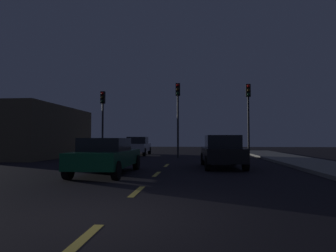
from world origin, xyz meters
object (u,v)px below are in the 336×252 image
at_px(traffic_signal_left, 103,111).
at_px(car_oncoming_far, 137,146).
at_px(car_adjacent_lane, 107,155).
at_px(car_stopped_ahead, 222,151).
at_px(traffic_signal_center, 178,106).
at_px(traffic_signal_right, 248,106).

height_order(traffic_signal_left, car_oncoming_far, traffic_signal_left).
relative_size(traffic_signal_left, car_adjacent_lane, 1.08).
height_order(traffic_signal_left, car_stopped_ahead, traffic_signal_left).
relative_size(traffic_signal_center, car_adjacent_lane, 1.19).
relative_size(traffic_signal_left, car_stopped_ahead, 1.18).
height_order(traffic_signal_right, car_oncoming_far, traffic_signal_right).
xyz_separation_m(traffic_signal_center, car_oncoming_far, (-3.70, 3.72, -2.97)).
bearing_deg(traffic_signal_left, traffic_signal_right, 0.00).
bearing_deg(traffic_signal_left, car_oncoming_far, 63.39).
bearing_deg(car_stopped_ahead, traffic_signal_center, 109.93).
height_order(traffic_signal_center, car_stopped_ahead, traffic_signal_center).
xyz_separation_m(traffic_signal_left, car_adjacent_lane, (3.41, -9.98, -2.70)).
bearing_deg(car_stopped_ahead, car_adjacent_lane, -147.23).
bearing_deg(traffic_signal_right, car_oncoming_far, 156.78).
xyz_separation_m(traffic_signal_right, car_oncoming_far, (-8.67, 3.72, -2.87)).
bearing_deg(traffic_signal_center, traffic_signal_right, -0.00).
bearing_deg(traffic_signal_right, traffic_signal_center, 180.00).
height_order(car_adjacent_lane, car_oncoming_far, car_oncoming_far).
bearing_deg(car_adjacent_lane, traffic_signal_right, 54.49).
xyz_separation_m(car_stopped_ahead, car_adjacent_lane, (-4.68, -3.01, -0.05)).
height_order(traffic_signal_left, traffic_signal_right, traffic_signal_right).
height_order(traffic_signal_left, car_adjacent_lane, traffic_signal_left).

